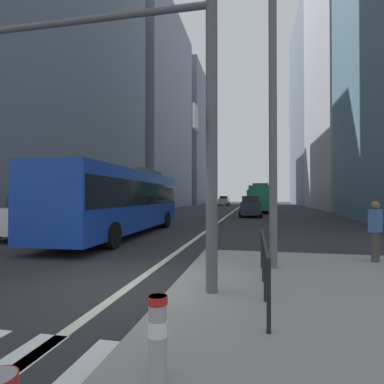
{
  "coord_description": "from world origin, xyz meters",
  "views": [
    {
      "loc": [
        2.62,
        -6.25,
        1.94
      ],
      "look_at": [
        -2.81,
        20.7,
        2.3
      ],
      "focal_mm": 28.97,
      "sensor_mm": 36.0,
      "label": 1
    }
  ],
  "objects_px": {
    "sedan_white_oncoming": "(37,216)",
    "car_receding_near": "(250,206)",
    "city_bus_red_distant": "(253,197)",
    "bollard_left": "(158,333)",
    "traffic_signal_gantry": "(115,88)",
    "city_bus_blue_oncoming": "(123,198)",
    "car_oncoming_mid": "(224,201)",
    "pedestrian_waiting": "(375,228)",
    "city_bus_red_receding": "(261,197)",
    "street_lamp_post": "(273,63)"
  },
  "relations": [
    {
      "from": "sedan_white_oncoming",
      "to": "car_receding_near",
      "type": "height_order",
      "value": "same"
    },
    {
      "from": "city_bus_red_distant",
      "to": "car_receding_near",
      "type": "distance_m",
      "value": 32.54
    },
    {
      "from": "sedan_white_oncoming",
      "to": "bollard_left",
      "type": "height_order",
      "value": "sedan_white_oncoming"
    },
    {
      "from": "city_bus_red_distant",
      "to": "traffic_signal_gantry",
      "type": "height_order",
      "value": "traffic_signal_gantry"
    },
    {
      "from": "city_bus_red_distant",
      "to": "traffic_signal_gantry",
      "type": "distance_m",
      "value": 56.22
    },
    {
      "from": "city_bus_blue_oncoming",
      "to": "traffic_signal_gantry",
      "type": "bearing_deg",
      "value": -67.11
    },
    {
      "from": "car_oncoming_mid",
      "to": "bollard_left",
      "type": "xyz_separation_m",
      "value": [
        5.21,
        -60.76,
        -0.38
      ]
    },
    {
      "from": "traffic_signal_gantry",
      "to": "pedestrian_waiting",
      "type": "relative_size",
      "value": 3.64
    },
    {
      "from": "city_bus_red_receding",
      "to": "pedestrian_waiting",
      "type": "distance_m",
      "value": 30.0
    },
    {
      "from": "bollard_left",
      "to": "city_bus_red_receding",
      "type": "bearing_deg",
      "value": 87.35
    },
    {
      "from": "traffic_signal_gantry",
      "to": "pedestrian_waiting",
      "type": "distance_m",
      "value": 7.56
    },
    {
      "from": "pedestrian_waiting",
      "to": "street_lamp_post",
      "type": "bearing_deg",
      "value": -155.46
    },
    {
      "from": "sedan_white_oncoming",
      "to": "traffic_signal_gantry",
      "type": "distance_m",
      "value": 10.6
    },
    {
      "from": "city_bus_red_receding",
      "to": "car_oncoming_mid",
      "type": "distance_m",
      "value": 25.46
    },
    {
      "from": "city_bus_blue_oncoming",
      "to": "pedestrian_waiting",
      "type": "height_order",
      "value": "city_bus_blue_oncoming"
    },
    {
      "from": "city_bus_blue_oncoming",
      "to": "bollard_left",
      "type": "bearing_deg",
      "value": -64.6
    },
    {
      "from": "street_lamp_post",
      "to": "city_bus_blue_oncoming",
      "type": "bearing_deg",
      "value": 136.94
    },
    {
      "from": "sedan_white_oncoming",
      "to": "bollard_left",
      "type": "bearing_deg",
      "value": -47.47
    },
    {
      "from": "city_bus_red_distant",
      "to": "sedan_white_oncoming",
      "type": "bearing_deg",
      "value": -101.27
    },
    {
      "from": "bollard_left",
      "to": "pedestrian_waiting",
      "type": "height_order",
      "value": "pedestrian_waiting"
    },
    {
      "from": "sedan_white_oncoming",
      "to": "city_bus_red_receding",
      "type": "distance_m",
      "value": 28.49
    },
    {
      "from": "sedan_white_oncoming",
      "to": "city_bus_red_receding",
      "type": "xyz_separation_m",
      "value": [
        10.75,
        26.37,
        0.85
      ]
    },
    {
      "from": "city_bus_red_receding",
      "to": "car_oncoming_mid",
      "type": "bearing_deg",
      "value": 105.71
    },
    {
      "from": "car_oncoming_mid",
      "to": "traffic_signal_gantry",
      "type": "distance_m",
      "value": 58.1
    },
    {
      "from": "city_bus_blue_oncoming",
      "to": "pedestrian_waiting",
      "type": "distance_m",
      "value": 10.93
    },
    {
      "from": "sedan_white_oncoming",
      "to": "city_bus_blue_oncoming",
      "type": "bearing_deg",
      "value": 23.96
    },
    {
      "from": "city_bus_red_receding",
      "to": "city_bus_red_distant",
      "type": "relative_size",
      "value": 0.95
    },
    {
      "from": "sedan_white_oncoming",
      "to": "bollard_left",
      "type": "relative_size",
      "value": 5.26
    },
    {
      "from": "sedan_white_oncoming",
      "to": "pedestrian_waiting",
      "type": "relative_size",
      "value": 2.61
    },
    {
      "from": "car_receding_near",
      "to": "bollard_left",
      "type": "xyz_separation_m",
      "value": [
        -0.56,
        -26.43,
        -0.38
      ]
    },
    {
      "from": "city_bus_blue_oncoming",
      "to": "city_bus_red_distant",
      "type": "height_order",
      "value": "same"
    },
    {
      "from": "city_bus_blue_oncoming",
      "to": "car_oncoming_mid",
      "type": "distance_m",
      "value": 49.27
    },
    {
      "from": "traffic_signal_gantry",
      "to": "bollard_left",
      "type": "height_order",
      "value": "traffic_signal_gantry"
    },
    {
      "from": "city_bus_red_distant",
      "to": "pedestrian_waiting",
      "type": "relative_size",
      "value": 6.75
    },
    {
      "from": "sedan_white_oncoming",
      "to": "traffic_signal_gantry",
      "type": "relative_size",
      "value": 0.72
    },
    {
      "from": "city_bus_blue_oncoming",
      "to": "sedan_white_oncoming",
      "type": "relative_size",
      "value": 2.84
    },
    {
      "from": "city_bus_red_receding",
      "to": "city_bus_blue_oncoming",
      "type": "bearing_deg",
      "value": -106.08
    },
    {
      "from": "car_receding_near",
      "to": "traffic_signal_gantry",
      "type": "bearing_deg",
      "value": -95.73
    },
    {
      "from": "traffic_signal_gantry",
      "to": "street_lamp_post",
      "type": "distance_m",
      "value": 4.09
    },
    {
      "from": "car_oncoming_mid",
      "to": "pedestrian_waiting",
      "type": "relative_size",
      "value": 2.58
    },
    {
      "from": "city_bus_red_receding",
      "to": "car_oncoming_mid",
      "type": "height_order",
      "value": "city_bus_red_receding"
    },
    {
      "from": "city_bus_red_distant",
      "to": "bollard_left",
      "type": "relative_size",
      "value": 13.59
    },
    {
      "from": "bollard_left",
      "to": "traffic_signal_gantry",
      "type": "bearing_deg",
      "value": 122.41
    },
    {
      "from": "city_bus_red_distant",
      "to": "car_oncoming_mid",
      "type": "xyz_separation_m",
      "value": [
        -5.92,
        1.8,
        -0.85
      ]
    },
    {
      "from": "city_bus_blue_oncoming",
      "to": "street_lamp_post",
      "type": "height_order",
      "value": "street_lamp_post"
    },
    {
      "from": "car_receding_near",
      "to": "street_lamp_post",
      "type": "relative_size",
      "value": 0.53
    },
    {
      "from": "city_bus_red_receding",
      "to": "pedestrian_waiting",
      "type": "bearing_deg",
      "value": -85.26
    },
    {
      "from": "city_bus_blue_oncoming",
      "to": "street_lamp_post",
      "type": "xyz_separation_m",
      "value": [
        6.85,
        -6.4,
        3.45
      ]
    },
    {
      "from": "car_oncoming_mid",
      "to": "city_bus_red_distant",
      "type": "bearing_deg",
      "value": -16.9
    },
    {
      "from": "city_bus_blue_oncoming",
      "to": "pedestrian_waiting",
      "type": "bearing_deg",
      "value": -28.1
    }
  ]
}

